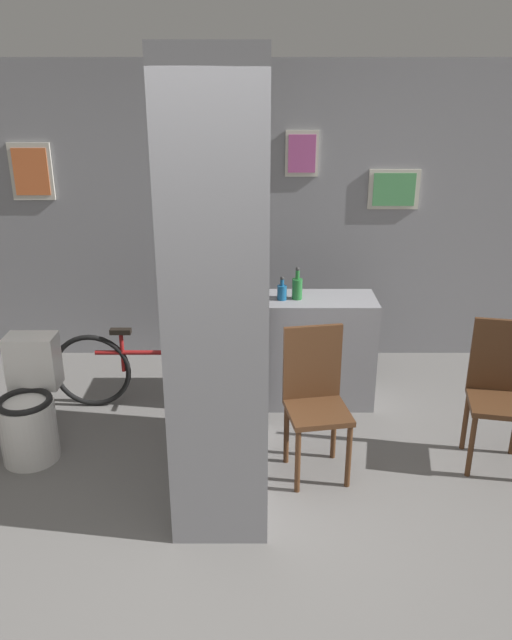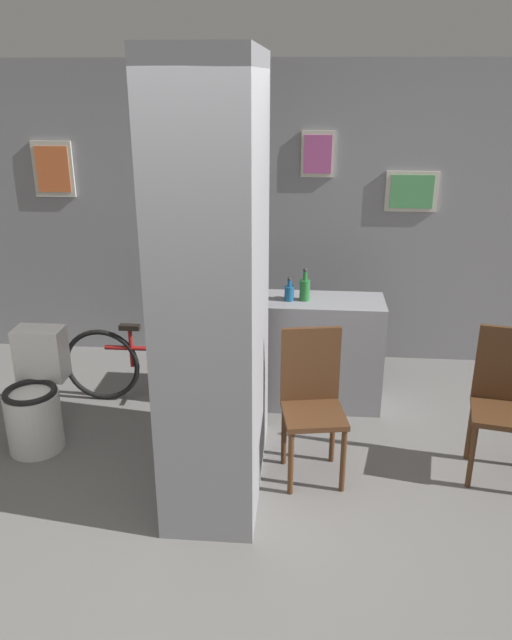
{
  "view_description": "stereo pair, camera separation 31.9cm",
  "coord_description": "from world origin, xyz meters",
  "px_view_note": "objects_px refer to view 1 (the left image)",
  "views": [
    {
      "loc": [
        0.31,
        -2.81,
        2.46
      ],
      "look_at": [
        0.31,
        1.04,
        0.95
      ],
      "focal_mm": 35.0,
      "sensor_mm": 36.0,
      "label": 1
    },
    {
      "loc": [
        0.63,
        -2.8,
        2.46
      ],
      "look_at": [
        0.31,
        1.04,
        0.95
      ],
      "focal_mm": 35.0,
      "sensor_mm": 36.0,
      "label": 2
    }
  ],
  "objects_px": {
    "bicycle": "(157,369)",
    "bottle_tall": "(298,287)",
    "toilet": "(30,409)",
    "chair_by_doorway": "(499,388)",
    "chair_near_pillar": "(316,396)"
  },
  "relations": [
    {
      "from": "toilet",
      "to": "chair_by_doorway",
      "type": "relative_size",
      "value": 0.82
    },
    {
      "from": "toilet",
      "to": "chair_near_pillar",
      "type": "distance_m",
      "value": 1.94
    },
    {
      "from": "toilet",
      "to": "bicycle",
      "type": "distance_m",
      "value": 1.01
    },
    {
      "from": "chair_near_pillar",
      "to": "bottle_tall",
      "type": "relative_size",
      "value": 3.91
    },
    {
      "from": "chair_by_doorway",
      "to": "bicycle",
      "type": "relative_size",
      "value": 0.61
    },
    {
      "from": "toilet",
      "to": "bottle_tall",
      "type": "distance_m",
      "value": 2.1
    },
    {
      "from": "bicycle",
      "to": "bottle_tall",
      "type": "xyz_separation_m",
      "value": [
        1.09,
        0.09,
        0.64
      ]
    },
    {
      "from": "bicycle",
      "to": "chair_by_doorway",
      "type": "bearing_deg",
      "value": -17.09
    },
    {
      "from": "chair_by_doorway",
      "to": "toilet",
      "type": "bearing_deg",
      "value": -170.07
    },
    {
      "from": "chair_by_doorway",
      "to": "bottle_tall",
      "type": "relative_size",
      "value": 3.91
    },
    {
      "from": "chair_by_doorway",
      "to": "bicycle",
      "type": "xyz_separation_m",
      "value": [
        -2.39,
        0.73,
        -0.22
      ]
    },
    {
      "from": "toilet",
      "to": "bottle_tall",
      "type": "xyz_separation_m",
      "value": [
        1.86,
        0.75,
        0.62
      ]
    },
    {
      "from": "chair_near_pillar",
      "to": "bottle_tall",
      "type": "height_order",
      "value": "bottle_tall"
    },
    {
      "from": "toilet",
      "to": "bicycle",
      "type": "height_order",
      "value": "toilet"
    },
    {
      "from": "chair_near_pillar",
      "to": "bicycle",
      "type": "relative_size",
      "value": 0.61
    }
  ]
}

